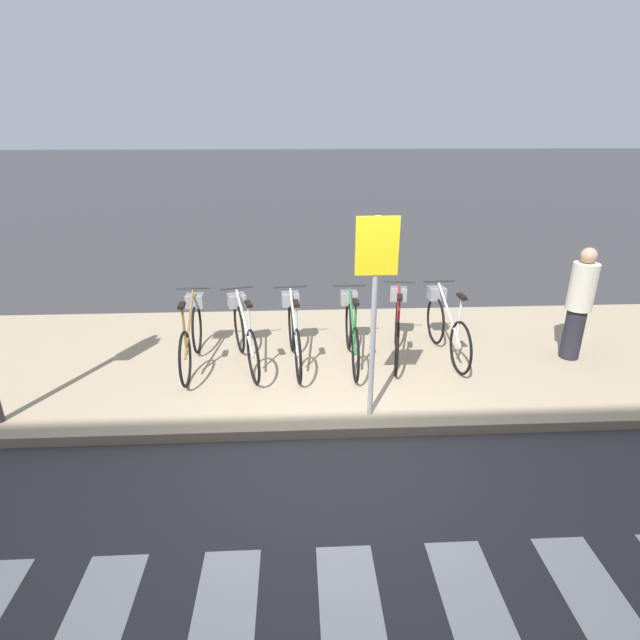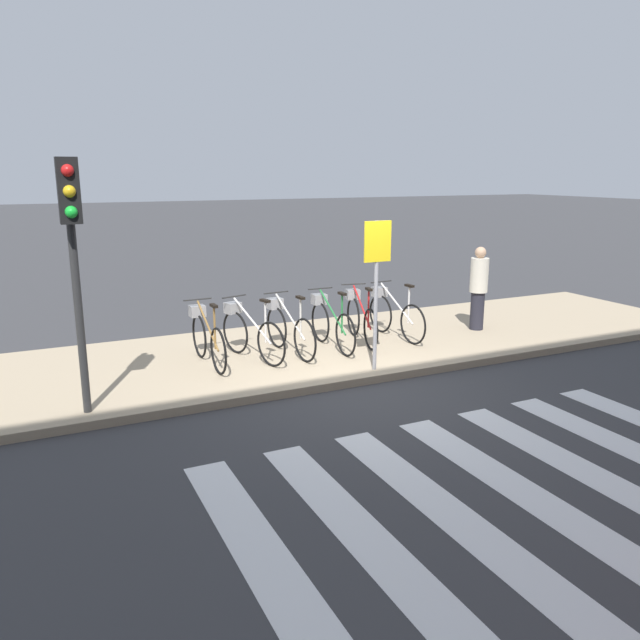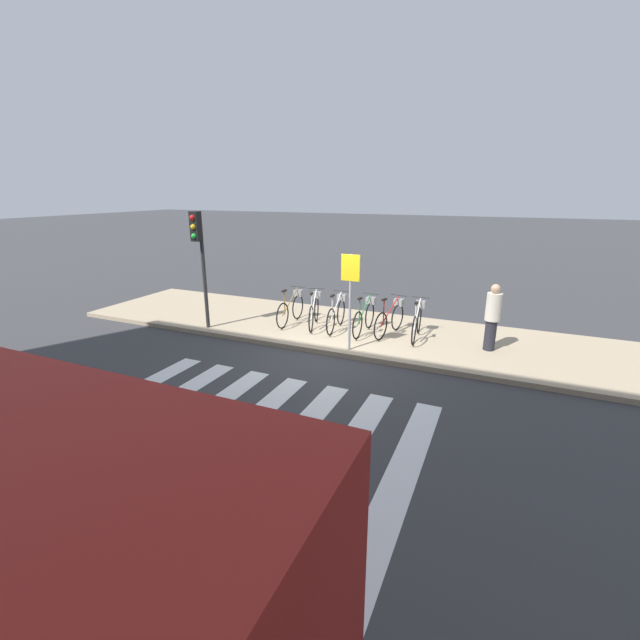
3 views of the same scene
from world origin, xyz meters
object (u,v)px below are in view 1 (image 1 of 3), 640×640
(parked_bicycle_4, at_px, (397,325))
(pedestrian, at_px, (579,302))
(sign_post, at_px, (375,286))
(parked_bicycle_2, at_px, (294,331))
(parked_bicycle_5, at_px, (446,324))
(parked_bicycle_3, at_px, (351,330))
(parked_bicycle_1, at_px, (244,333))
(parked_bicycle_0, at_px, (192,334))

(parked_bicycle_4, bearing_deg, pedestrian, -4.97)
(sign_post, bearing_deg, parked_bicycle_2, 121.74)
(parked_bicycle_2, bearing_deg, pedestrian, -0.92)
(parked_bicycle_2, xyz_separation_m, parked_bicycle_5, (2.15, 0.14, 0.00))
(parked_bicycle_3, bearing_deg, parked_bicycle_5, 5.72)
(parked_bicycle_4, bearing_deg, parked_bicycle_5, -0.51)
(parked_bicycle_1, height_order, parked_bicycle_2, same)
(pedestrian, bearing_deg, sign_post, -156.34)
(parked_bicycle_1, height_order, parked_bicycle_5, same)
(parked_bicycle_1, bearing_deg, parked_bicycle_2, 0.72)
(parked_bicycle_0, relative_size, parked_bicycle_5, 1.00)
(parked_bicycle_3, distance_m, parked_bicycle_5, 1.36)
(parked_bicycle_1, xyz_separation_m, parked_bicycle_4, (2.14, 0.16, 0.00))
(parked_bicycle_2, height_order, pedestrian, pedestrian)
(parked_bicycle_1, relative_size, parked_bicycle_3, 0.97)
(parked_bicycle_5, bearing_deg, pedestrian, -6.71)
(parked_bicycle_3, relative_size, parked_bicycle_5, 1.00)
(parked_bicycle_0, relative_size, sign_post, 0.75)
(parked_bicycle_1, distance_m, parked_bicycle_4, 2.14)
(parked_bicycle_1, relative_size, parked_bicycle_2, 0.97)
(parked_bicycle_1, bearing_deg, pedestrian, -0.68)
(parked_bicycle_4, height_order, parked_bicycle_5, same)
(parked_bicycle_2, relative_size, pedestrian, 1.07)
(parked_bicycle_2, bearing_deg, parked_bicycle_5, 3.83)
(parked_bicycle_0, distance_m, parked_bicycle_4, 2.85)
(parked_bicycle_0, distance_m, parked_bicycle_2, 1.38)
(parked_bicycle_4, bearing_deg, parked_bicycle_1, -175.75)
(sign_post, bearing_deg, parked_bicycle_3, 92.84)
(parked_bicycle_3, relative_size, sign_post, 0.75)
(parked_bicycle_0, xyz_separation_m, parked_bicycle_4, (2.84, 0.16, 0.00))
(parked_bicycle_0, xyz_separation_m, pedestrian, (5.29, -0.06, 0.38))
(parked_bicycle_3, height_order, parked_bicycle_4, same)
(parked_bicycle_1, xyz_separation_m, parked_bicycle_2, (0.68, 0.01, 0.00))
(parked_bicycle_4, height_order, pedestrian, pedestrian)
(parked_bicycle_5, bearing_deg, sign_post, -129.85)
(parked_bicycle_4, bearing_deg, sign_post, -111.10)
(parked_bicycle_0, height_order, parked_bicycle_2, same)
(parked_bicycle_4, bearing_deg, parked_bicycle_3, -167.97)
(parked_bicycle_4, xyz_separation_m, pedestrian, (2.45, -0.21, 0.38))
(pedestrian, bearing_deg, parked_bicycle_5, 173.29)
(parked_bicycle_2, xyz_separation_m, parked_bicycle_4, (1.46, 0.15, 0.00))
(parked_bicycle_2, distance_m, sign_post, 1.97)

